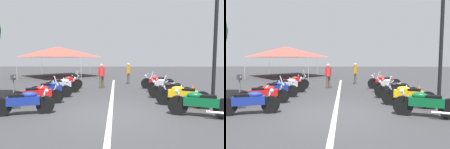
# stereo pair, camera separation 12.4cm
# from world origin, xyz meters

# --- Properties ---
(ground_plane) EXTENTS (80.00, 80.00, 0.00)m
(ground_plane) POSITION_xyz_m (0.00, 0.00, 0.00)
(ground_plane) COLOR #38383A
(lane_centre_stripe) EXTENTS (14.44, 0.16, 0.01)m
(lane_centre_stripe) POSITION_xyz_m (3.42, 0.00, 0.00)
(lane_centre_stripe) COLOR beige
(lane_centre_stripe) RESTS_ON ground_plane
(motorcycle_left_row_0) EXTENTS (0.80, 2.01, 0.99)m
(motorcycle_left_row_0) POSITION_xyz_m (-0.12, 2.98, 0.45)
(motorcycle_left_row_0) COLOR black
(motorcycle_left_row_0) RESTS_ON ground_plane
(motorcycle_left_row_1) EXTENTS (0.99, 2.01, 1.20)m
(motorcycle_left_row_1) POSITION_xyz_m (1.38, 3.08, 0.46)
(motorcycle_left_row_1) COLOR black
(motorcycle_left_row_1) RESTS_ON ground_plane
(motorcycle_left_row_2) EXTENTS (0.75, 2.04, 0.98)m
(motorcycle_left_row_2) POSITION_xyz_m (2.78, 3.01, 0.45)
(motorcycle_left_row_2) COLOR black
(motorcycle_left_row_2) RESTS_ON ground_plane
(motorcycle_left_row_3) EXTENTS (0.83, 2.01, 1.00)m
(motorcycle_left_row_3) POSITION_xyz_m (4.16, 2.87, 0.46)
(motorcycle_left_row_3) COLOR black
(motorcycle_left_row_3) RESTS_ON ground_plane
(motorcycle_left_row_4) EXTENTS (0.80, 2.07, 1.20)m
(motorcycle_left_row_4) POSITION_xyz_m (5.61, 2.98, 0.46)
(motorcycle_left_row_4) COLOR black
(motorcycle_left_row_4) RESTS_ON ground_plane
(motorcycle_right_row_0) EXTENTS (0.92, 2.04, 1.02)m
(motorcycle_right_row_0) POSITION_xyz_m (-0.24, -3.01, 0.47)
(motorcycle_right_row_0) COLOR black
(motorcycle_right_row_0) RESTS_ON ground_plane
(motorcycle_right_row_1) EXTENTS (1.03, 2.03, 1.23)m
(motorcycle_right_row_1) POSITION_xyz_m (1.15, -2.88, 0.48)
(motorcycle_right_row_1) COLOR black
(motorcycle_right_row_1) RESTS_ON ground_plane
(motorcycle_right_row_2) EXTENTS (0.91, 2.06, 0.99)m
(motorcycle_right_row_2) POSITION_xyz_m (2.65, -2.83, 0.45)
(motorcycle_right_row_2) COLOR black
(motorcycle_right_row_2) RESTS_ON ground_plane
(motorcycle_right_row_3) EXTENTS (1.01, 1.90, 1.19)m
(motorcycle_right_row_3) POSITION_xyz_m (4.25, -2.92, 0.46)
(motorcycle_right_row_3) COLOR black
(motorcycle_right_row_3) RESTS_ON ground_plane
(motorcycle_right_row_4) EXTENTS (0.82, 2.09, 1.02)m
(motorcycle_right_row_4) POSITION_xyz_m (5.70, -2.85, 0.47)
(motorcycle_right_row_4) COLOR black
(motorcycle_right_row_4) RESTS_ON ground_plane
(street_lamp_twin_globe) EXTENTS (0.32, 1.22, 4.97)m
(street_lamp_twin_globe) POSITION_xyz_m (1.31, -4.21, 3.39)
(street_lamp_twin_globe) COLOR black
(street_lamp_twin_globe) RESTS_ON ground_plane
(parking_meter) EXTENTS (0.19, 0.14, 1.29)m
(parking_meter) POSITION_xyz_m (1.25, 4.08, 0.90)
(parking_meter) COLOR slate
(parking_meter) RESTS_ON ground_plane
(traffic_cone_0) EXTENTS (0.36, 0.36, 0.61)m
(traffic_cone_0) POSITION_xyz_m (3.50, -4.23, 0.29)
(traffic_cone_0) COLOR orange
(traffic_cone_0) RESTS_ON ground_plane
(bystander_0) EXTENTS (0.53, 0.32, 1.62)m
(bystander_0) POSITION_xyz_m (8.06, -1.15, 0.94)
(bystander_0) COLOR brown
(bystander_0) RESTS_ON ground_plane
(bystander_1) EXTENTS (0.37, 0.43, 1.61)m
(bystander_1) POSITION_xyz_m (5.93, 0.74, 0.94)
(bystander_1) COLOR brown
(bystander_1) RESTS_ON ground_plane
(event_tent) EXTENTS (6.64, 6.64, 3.20)m
(event_tent) POSITION_xyz_m (14.01, 5.99, 2.65)
(event_tent) COLOR #E54C3F
(event_tent) RESTS_ON ground_plane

